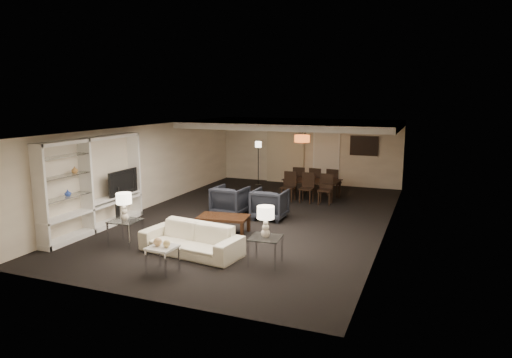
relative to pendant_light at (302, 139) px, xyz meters
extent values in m
plane|color=black|center=(-0.30, -3.50, -1.92)|extent=(11.00, 11.00, 0.00)
cube|color=silver|center=(-0.30, -3.50, 0.58)|extent=(7.00, 11.00, 0.02)
cube|color=#C1B39B|center=(-0.30, 2.00, -0.67)|extent=(7.00, 0.02, 2.50)
cube|color=#C1B39B|center=(-0.30, -9.00, -0.67)|extent=(7.00, 0.02, 2.50)
cube|color=#C1B39B|center=(-3.80, -3.50, -0.67)|extent=(0.02, 11.00, 2.50)
cube|color=#C1B39B|center=(3.20, -3.50, -0.67)|extent=(0.02, 11.00, 2.50)
cube|color=silver|center=(-0.30, 0.00, 0.48)|extent=(7.00, 4.00, 0.20)
cube|color=beige|center=(-1.20, 1.92, -0.72)|extent=(1.50, 0.12, 2.40)
cube|color=silver|center=(0.40, 1.97, -0.87)|extent=(0.90, 0.05, 2.10)
cube|color=#142D38|center=(1.80, 1.96, -0.37)|extent=(0.95, 0.04, 0.65)
cylinder|color=#D8591E|center=(0.00, 0.00, 0.00)|extent=(0.52, 0.52, 0.24)
imported|color=beige|center=(-0.51, -6.75, -1.60)|extent=(2.32, 1.16, 0.65)
imported|color=black|center=(-1.11, -3.45, -1.51)|extent=(0.94, 0.96, 0.83)
imported|color=black|center=(0.09, -3.45, -1.51)|extent=(0.89, 0.91, 0.83)
sphere|color=tan|center=(-0.61, -7.85, -1.33)|extent=(0.16, 0.16, 0.16)
sphere|color=#E6C679|center=(-0.41, -7.85, -1.34)|extent=(0.14, 0.14, 0.14)
imported|color=black|center=(-3.58, -5.14, -0.84)|extent=(1.14, 0.15, 0.65)
imported|color=#2A48B6|center=(-3.61, -6.97, -0.78)|extent=(0.15, 0.15, 0.16)
imported|color=#AB7539|center=(-3.61, -6.70, -0.28)|extent=(0.15, 0.15, 0.16)
cube|color=black|center=(-3.50, -5.37, -1.43)|extent=(0.14, 0.14, 0.99)
imported|color=black|center=(0.51, -0.54, -1.60)|extent=(1.89, 1.18, 0.63)
camera|label=1|loc=(4.22, -14.94, 1.42)|focal=32.00mm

